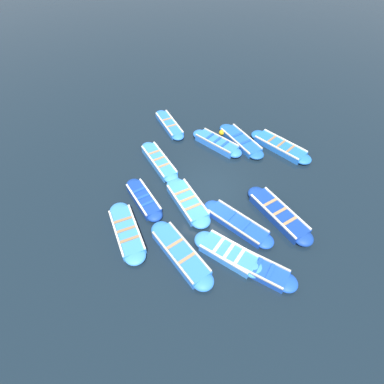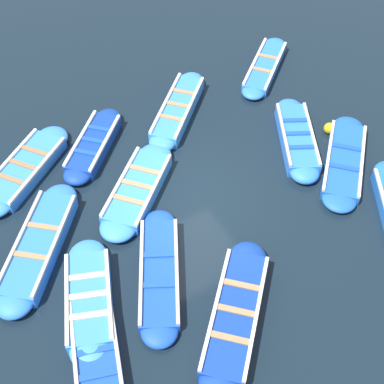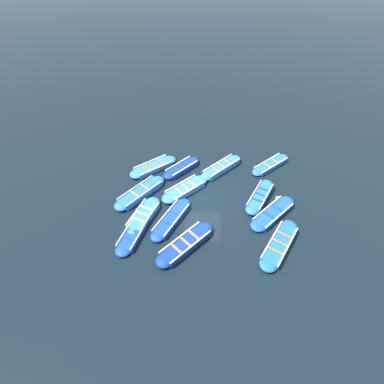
% 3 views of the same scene
% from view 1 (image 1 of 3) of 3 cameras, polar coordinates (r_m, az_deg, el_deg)
% --- Properties ---
extents(ground_plane, '(120.00, 120.00, 0.00)m').
position_cam_1_polar(ground_plane, '(15.28, 3.47, 0.37)').
color(ground_plane, black).
extents(boat_broadside, '(3.69, 2.41, 0.37)m').
position_cam_1_polar(boat_broadside, '(13.88, 8.65, -5.89)').
color(boat_broadside, '#1947B7').
rests_on(boat_broadside, ground).
extents(boat_drifting, '(2.94, 3.41, 0.39)m').
position_cam_1_polar(boat_drifting, '(13.75, -12.31, -7.37)').
color(boat_drifting, '#3884E0').
rests_on(boat_drifting, ground).
extents(boat_outer_left, '(3.49, 1.79, 0.37)m').
position_cam_1_polar(boat_outer_left, '(12.80, 12.27, -13.89)').
color(boat_outer_left, '#1947B7').
rests_on(boat_outer_left, ground).
extents(boat_tucked, '(3.42, 2.28, 0.45)m').
position_cam_1_polar(boat_tucked, '(17.81, 4.73, 9.27)').
color(boat_tucked, blue).
rests_on(boat_tucked, ground).
extents(boat_outer_right, '(3.30, 3.26, 0.36)m').
position_cam_1_polar(boat_outer_right, '(18.23, 9.26, 9.63)').
color(boat_outer_right, '#1E59AD').
rests_on(boat_outer_right, ground).
extents(boat_near_quay, '(3.62, 3.17, 0.45)m').
position_cam_1_polar(boat_near_quay, '(12.81, -2.18, -11.62)').
color(boat_near_quay, blue).
rests_on(boat_near_quay, ground).
extents(boat_mid_row, '(3.11, 3.17, 0.44)m').
position_cam_1_polar(boat_mid_row, '(16.62, -6.31, 5.81)').
color(boat_mid_row, '#3884E0').
rests_on(boat_mid_row, ground).
extents(boat_far_corner, '(3.87, 2.82, 0.41)m').
position_cam_1_polar(boat_far_corner, '(18.27, 16.42, 8.32)').
color(boat_far_corner, blue).
rests_on(boat_far_corner, ground).
extents(boat_end_of_row, '(3.08, 3.22, 0.42)m').
position_cam_1_polar(boat_end_of_row, '(14.49, -0.88, -1.85)').
color(boat_end_of_row, '#3884E0').
rests_on(boat_end_of_row, ground).
extents(boat_stern_in, '(3.38, 1.99, 0.43)m').
position_cam_1_polar(boat_stern_in, '(12.90, 6.93, -11.54)').
color(boat_stern_in, '#3884E0').
rests_on(boat_stern_in, ground).
extents(boat_bow_out, '(3.51, 3.38, 0.46)m').
position_cam_1_polar(boat_bow_out, '(14.55, 16.18, -4.11)').
color(boat_bow_out, navy).
rests_on(boat_bow_out, ground).
extents(boat_alongside, '(2.77, 2.71, 0.41)m').
position_cam_1_polar(boat_alongside, '(14.80, -9.20, -1.33)').
color(boat_alongside, navy).
rests_on(boat_alongside, ground).
extents(boat_centre, '(2.78, 3.08, 0.35)m').
position_cam_1_polar(boat_centre, '(19.38, -4.37, 12.70)').
color(boat_centre, blue).
rests_on(boat_centre, ground).
extents(buoy_orange_near, '(0.33, 0.33, 0.33)m').
position_cam_1_polar(buoy_orange_near, '(18.69, 5.67, 11.19)').
color(buoy_orange_near, '#EAB214').
rests_on(buoy_orange_near, ground).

